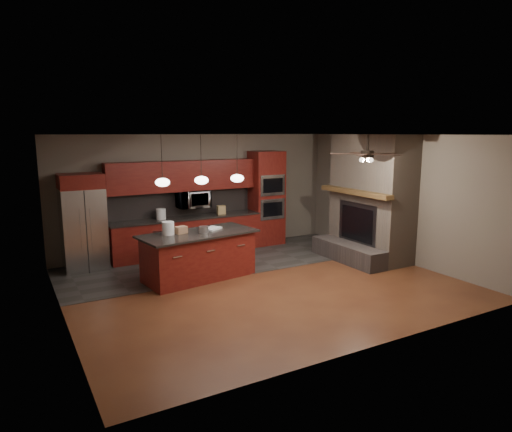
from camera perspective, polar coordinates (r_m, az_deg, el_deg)
ground at (r=8.80m, az=0.70°, el=-8.43°), size 7.00×7.00×0.00m
ceiling at (r=8.33m, az=0.74°, el=10.12°), size 7.00×6.00×0.02m
back_wall at (r=11.12m, az=-7.05°, el=2.88°), size 7.00×0.02×2.80m
right_wall at (r=10.63m, az=17.29°, el=2.14°), size 0.02×6.00×2.80m
left_wall at (r=7.38m, az=-23.51°, el=-1.72°), size 0.02×6.00×2.80m
slate_tile_patch at (r=10.33m, az=-4.33°, el=-5.57°), size 7.00×2.40×0.01m
fireplace_column at (r=10.60m, az=13.97°, el=1.71°), size 1.30×2.10×2.80m
back_cabinetry at (r=10.80m, az=-8.81°, el=-0.11°), size 3.59×0.64×2.20m
oven_tower at (r=11.63m, az=1.32°, el=2.24°), size 0.80×0.63×2.38m
microwave at (r=10.81m, az=-7.88°, el=2.10°), size 0.73×0.41×0.50m
refrigerator at (r=10.10m, az=-20.79°, el=-0.75°), size 0.86×0.75×2.01m
kitchen_island at (r=9.05m, az=-7.16°, el=-4.89°), size 2.39×1.34×0.92m
white_bucket at (r=8.84m, az=-10.93°, el=-1.51°), size 0.30×0.30×0.25m
paint_can at (r=8.90m, az=-6.55°, el=-1.71°), size 0.23×0.23×0.13m
paint_tray at (r=9.21m, az=-5.50°, el=-1.57°), size 0.44×0.40×0.04m
cardboard_box at (r=8.91m, az=-9.36°, el=-1.73°), size 0.25×0.20×0.14m
counter_bucket at (r=10.54m, az=-11.80°, el=0.24°), size 0.27×0.27×0.24m
counter_box at (r=11.02m, az=-4.38°, el=0.77°), size 0.20×0.17×0.21m
pendant_left at (r=8.35m, az=-11.60°, el=4.17°), size 0.26×0.26×0.92m
pendant_center at (r=8.61m, az=-6.84°, el=4.49°), size 0.26×0.26×0.92m
pendant_right at (r=8.92m, az=-2.37°, el=4.76°), size 0.26×0.26×0.92m
ceiling_fan at (r=8.77m, az=13.76°, el=7.60°), size 1.27×1.33×0.41m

